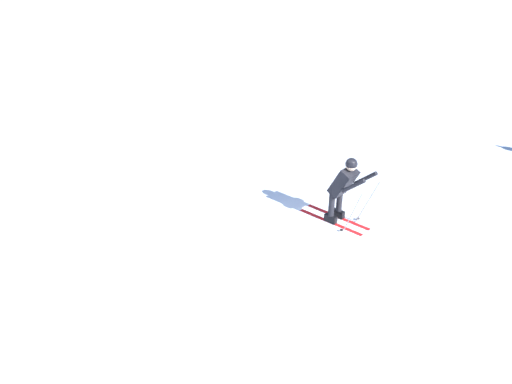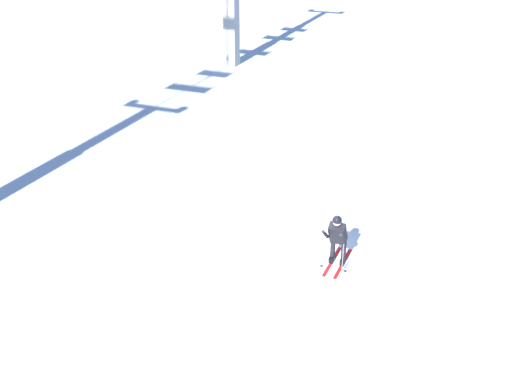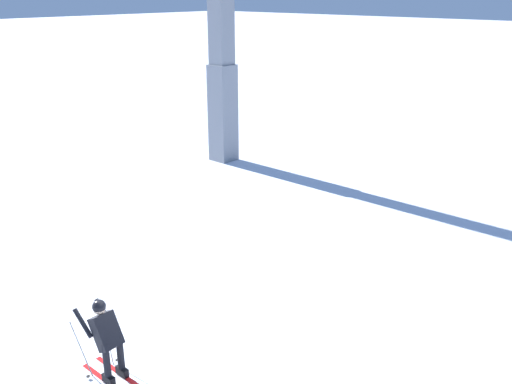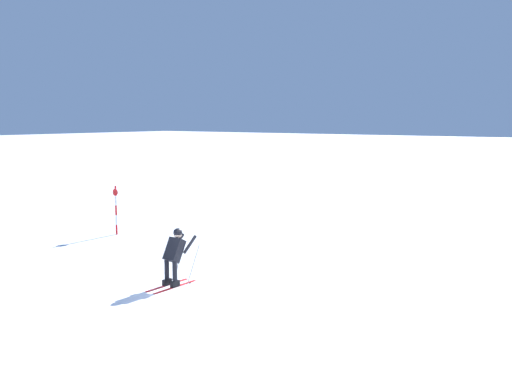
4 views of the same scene
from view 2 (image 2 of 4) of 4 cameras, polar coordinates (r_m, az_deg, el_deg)
ground_plane at (r=17.96m, az=3.85°, el=-5.47°), size 260.00×260.00×0.00m
skier_carving_main at (r=17.08m, az=7.18°, el=-3.86°), size 1.62×0.71×1.70m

